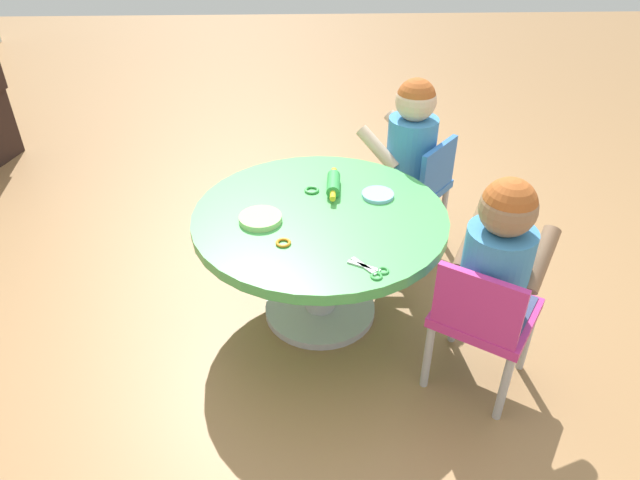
# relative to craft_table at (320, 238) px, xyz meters

# --- Properties ---
(ground_plane) EXTENTS (10.00, 10.00, 0.00)m
(ground_plane) POSITION_rel_craft_table_xyz_m (0.00, 0.00, -0.36)
(ground_plane) COLOR #9E7247
(craft_table) EXTENTS (0.92, 0.92, 0.47)m
(craft_table) POSITION_rel_craft_table_xyz_m (0.00, 0.00, 0.00)
(craft_table) COLOR silver
(craft_table) RESTS_ON ground
(child_chair_left) EXTENTS (0.42, 0.42, 0.54)m
(child_chair_left) POSITION_rel_craft_table_xyz_m (-0.39, -0.51, -0.06)
(child_chair_left) COLOR #B7B7BC
(child_chair_left) RESTS_ON ground
(seated_child_left) EXTENTS (0.44, 0.42, 0.51)m
(seated_child_left) POSITION_rel_craft_table_xyz_m (-0.36, -0.53, 0.17)
(seated_child_left) COLOR #3F4772
(seated_child_left) RESTS_ON ground
(child_chair_right) EXTENTS (0.42, 0.42, 0.54)m
(child_chair_right) POSITION_rel_craft_table_xyz_m (0.47, -0.44, -0.06)
(child_chair_right) COLOR #B7B7BC
(child_chair_right) RESTS_ON ground
(seated_child_right) EXTENTS (0.43, 0.44, 0.51)m
(seated_child_right) POSITION_rel_craft_table_xyz_m (0.50, -0.41, 0.17)
(seated_child_right) COLOR #3F4772
(seated_child_right) RESTS_ON ground
(rolling_pin) EXTENTS (0.23, 0.06, 0.05)m
(rolling_pin) POSITION_rel_craft_table_xyz_m (0.17, -0.06, 0.13)
(rolling_pin) COLOR green
(rolling_pin) RESTS_ON craft_table
(craft_scissors) EXTENTS (0.13, 0.14, 0.01)m
(craft_scissors) POSITION_rel_craft_table_xyz_m (-0.35, -0.15, 0.11)
(craft_scissors) COLOR silver
(craft_scissors) RESTS_ON craft_table
(playdough_blob_0) EXTENTS (0.12, 0.12, 0.01)m
(playdough_blob_0) POSITION_rel_craft_table_xyz_m (0.11, -0.22, 0.11)
(playdough_blob_0) COLOR #8CCCF2
(playdough_blob_0) RESTS_ON craft_table
(playdough_blob_1) EXTENTS (0.15, 0.15, 0.02)m
(playdough_blob_1) POSITION_rel_craft_table_xyz_m (-0.05, 0.21, 0.12)
(playdough_blob_1) COLOR #B2E58C
(playdough_blob_1) RESTS_ON craft_table
(cookie_cutter_0) EXTENTS (0.06, 0.06, 0.01)m
(cookie_cutter_0) POSITION_rel_craft_table_xyz_m (0.16, 0.03, 0.11)
(cookie_cutter_0) COLOR #4CB259
(cookie_cutter_0) RESTS_ON craft_table
(cookie_cutter_1) EXTENTS (0.05, 0.05, 0.01)m
(cookie_cutter_1) POSITION_rel_craft_table_xyz_m (-0.19, 0.13, 0.11)
(cookie_cutter_1) COLOR orange
(cookie_cutter_1) RESTS_ON craft_table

